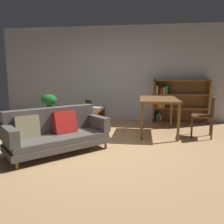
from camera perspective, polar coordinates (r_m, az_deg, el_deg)
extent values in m
plane|color=tan|center=(4.25, -3.11, -8.88)|extent=(8.16, 8.16, 0.00)
cube|color=silver|center=(6.71, 1.12, 9.52)|extent=(6.80, 0.10, 2.70)
cylinder|color=brown|center=(4.17, -1.61, -8.39)|extent=(0.04, 0.04, 0.11)
cylinder|color=brown|center=(3.56, -22.81, -12.30)|extent=(0.04, 0.04, 0.11)
cylinder|color=brown|center=(4.66, -5.98, -6.53)|extent=(0.04, 0.04, 0.11)
cylinder|color=brown|center=(4.13, -24.94, -9.48)|extent=(0.04, 0.04, 0.11)
cube|color=#56514C|center=(4.03, -13.25, -7.67)|extent=(1.73, 1.72, 0.10)
cube|color=#56514C|center=(4.01, -13.31, -6.30)|extent=(1.66, 1.65, 0.10)
cube|color=#56514C|center=(4.19, -14.96, -1.90)|extent=(1.29, 1.28, 0.44)
cube|color=#56514C|center=(4.32, -3.87, -2.56)|extent=(0.59, 0.60, 0.25)
cube|color=#56514C|center=(3.73, -24.50, -5.30)|extent=(0.59, 0.60, 0.25)
cube|color=tan|center=(3.92, -20.51, -3.67)|extent=(0.38, 0.38, 0.39)
cube|color=red|center=(4.12, -11.86, -2.59)|extent=(0.45, 0.45, 0.42)
cube|color=#56351E|center=(6.04, -3.50, -0.89)|extent=(0.37, 0.04, 0.52)
cube|color=#56351E|center=(4.88, -6.24, -3.40)|extent=(0.37, 0.04, 0.52)
cube|color=#56351E|center=(5.46, -4.72, -2.34)|extent=(0.37, 1.22, 0.04)
cube|color=#56351E|center=(5.41, -4.76, 0.46)|extent=(0.37, 1.26, 0.04)
cube|color=#56351E|center=(5.51, -4.69, -4.43)|extent=(0.37, 1.22, 0.04)
cube|color=silver|center=(5.64, -4.15, 1.12)|extent=(0.24, 0.31, 0.02)
cube|color=black|center=(5.70, -5.97, 1.67)|extent=(0.22, 0.30, 0.09)
cylinder|color=#2D2823|center=(5.03, -5.75, 1.59)|extent=(0.17, 0.17, 0.28)
cylinder|color=slate|center=(5.03, -5.76, 2.21)|extent=(0.09, 0.09, 0.01)
cylinder|color=#333338|center=(5.76, -15.29, -3.21)|extent=(0.32, 0.32, 0.22)
cylinder|color=#1E6B28|center=(5.65, -14.55, 0.03)|extent=(0.23, 0.07, 0.47)
cylinder|color=#1E6B28|center=(5.75, -14.84, 0.51)|extent=(0.12, 0.20, 0.54)
cylinder|color=#1E6B28|center=(5.79, -15.54, 0.78)|extent=(0.14, 0.22, 0.59)
cylinder|color=#1E6B28|center=(5.73, -16.05, -0.01)|extent=(0.18, 0.05, 0.44)
cylinder|color=#1E6B28|center=(5.65, -16.22, 0.54)|extent=(0.13, 0.18, 0.58)
cylinder|color=#1E6B28|center=(5.65, -15.20, -0.17)|extent=(0.12, 0.12, 0.43)
ellipsoid|color=#1E6B28|center=(5.66, -15.56, 2.99)|extent=(0.37, 0.37, 0.26)
cylinder|color=brown|center=(5.85, 7.54, -0.10)|extent=(0.06, 0.06, 0.76)
cylinder|color=brown|center=(4.67, 7.50, -2.49)|extent=(0.06, 0.06, 0.76)
cylinder|color=brown|center=(5.89, 14.63, -0.25)|extent=(0.06, 0.06, 0.76)
cylinder|color=brown|center=(4.72, 16.36, -2.65)|extent=(0.06, 0.06, 0.76)
cube|color=brown|center=(5.21, 11.62, 3.12)|extent=(0.83, 1.30, 0.05)
cylinder|color=#56351E|center=(5.09, 19.43, -3.82)|extent=(0.04, 0.04, 0.43)
cylinder|color=#56351E|center=(5.43, 19.40, -3.01)|extent=(0.04, 0.04, 0.43)
cylinder|color=#56351E|center=(5.11, 23.78, -4.04)|extent=(0.04, 0.04, 0.43)
cylinder|color=#56351E|center=(5.45, 23.48, -3.22)|extent=(0.04, 0.04, 0.43)
cube|color=#56351E|center=(5.22, 21.68, -0.99)|extent=(0.49, 0.46, 0.04)
cube|color=#56351E|center=(5.20, 23.96, 1.31)|extent=(0.10, 0.35, 0.40)
cube|color=brown|center=(6.51, 10.46, 2.73)|extent=(0.04, 0.28, 1.19)
cube|color=brown|center=(6.75, 22.97, 2.37)|extent=(0.04, 0.28, 1.19)
cube|color=brown|center=(6.55, 17.07, 7.59)|extent=(1.50, 0.28, 0.04)
cube|color=brown|center=(6.68, 16.59, -2.37)|extent=(1.50, 0.28, 0.04)
cube|color=brown|center=(6.71, 16.66, 2.69)|extent=(1.46, 0.04, 1.19)
cube|color=brown|center=(6.61, 16.75, 0.92)|extent=(1.46, 0.27, 0.04)
cube|color=brown|center=(6.57, 16.90, 4.22)|extent=(1.46, 0.27, 0.04)
cube|color=black|center=(6.57, 10.82, -1.41)|extent=(0.03, 0.21, 0.17)
cube|color=#337F47|center=(6.57, 11.13, -1.29)|extent=(0.03, 0.22, 0.20)
cube|color=#337F47|center=(6.57, 11.58, -1.14)|extent=(0.05, 0.22, 0.24)
cube|color=silver|center=(6.57, 12.05, -1.38)|extent=(0.04, 0.19, 0.19)
cube|color=red|center=(6.51, 11.06, 2.17)|extent=(0.06, 0.22, 0.22)
cube|color=gold|center=(6.50, 11.65, 2.20)|extent=(0.07, 0.17, 0.24)
cube|color=gold|center=(6.52, 12.26, 2.13)|extent=(0.06, 0.22, 0.22)
cube|color=gold|center=(6.52, 12.80, 2.09)|extent=(0.04, 0.20, 0.22)
cube|color=gold|center=(6.47, 11.16, 5.53)|extent=(0.06, 0.23, 0.22)
cube|color=black|center=(6.47, 11.72, 5.33)|extent=(0.05, 0.19, 0.19)
cube|color=red|center=(6.47, 12.29, 5.19)|extent=(0.07, 0.18, 0.16)
cube|color=gold|center=(6.49, 12.92, 5.30)|extent=(0.05, 0.22, 0.18)
cube|color=#337F47|center=(6.48, 13.51, 5.44)|extent=(0.06, 0.18, 0.22)
cube|color=black|center=(6.50, 13.97, 5.38)|extent=(0.03, 0.23, 0.21)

